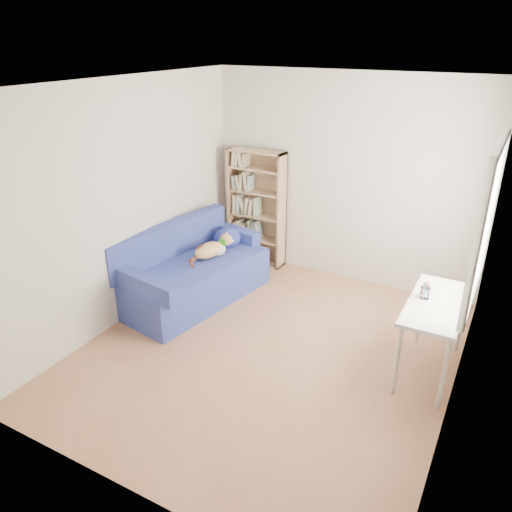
# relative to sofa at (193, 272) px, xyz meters

# --- Properties ---
(ground) EXTENTS (4.00, 4.00, 0.00)m
(ground) POSITION_rel_sofa_xyz_m (1.33, -0.56, -0.34)
(ground) COLOR #9C6646
(ground) RESTS_ON ground
(room_shell) EXTENTS (3.54, 4.04, 2.62)m
(room_shell) POSITION_rel_sofa_xyz_m (1.43, -0.53, 1.29)
(room_shell) COLOR silver
(room_shell) RESTS_ON ground
(sofa) EXTENTS (1.18, 1.99, 0.91)m
(sofa) POSITION_rel_sofa_xyz_m (0.00, 0.00, 0.00)
(sofa) COLOR navy
(sofa) RESTS_ON ground
(bookshelf) EXTENTS (0.80, 0.25, 1.59)m
(bookshelf) POSITION_rel_sofa_xyz_m (0.17, 1.30, 0.39)
(bookshelf) COLOR tan
(bookshelf) RESTS_ON ground
(desk) EXTENTS (0.49, 1.08, 0.75)m
(desk) POSITION_rel_sofa_xyz_m (2.82, -0.14, 0.32)
(desk) COLOR white
(desk) RESTS_ON ground
(pen_cup) EXTENTS (0.09, 0.09, 0.18)m
(pen_cup) POSITION_rel_sofa_xyz_m (2.69, -0.10, 0.47)
(pen_cup) COLOR white
(pen_cup) RESTS_ON desk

